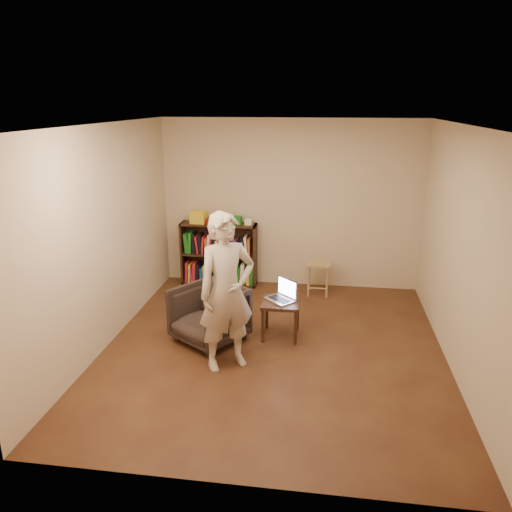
# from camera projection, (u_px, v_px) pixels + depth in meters

# --- Properties ---
(floor) EXTENTS (4.50, 4.50, 0.00)m
(floor) POSITION_uv_depth(u_px,v_px,m) (273.00, 348.00, 5.98)
(floor) COLOR #3F1D14
(floor) RESTS_ON ground
(ceiling) EXTENTS (4.50, 4.50, 0.00)m
(ceiling) POSITION_uv_depth(u_px,v_px,m) (276.00, 125.00, 5.20)
(ceiling) COLOR silver
(ceiling) RESTS_ON wall_back
(wall_back) EXTENTS (4.00, 0.00, 4.00)m
(wall_back) POSITION_uv_depth(u_px,v_px,m) (290.00, 204.00, 7.72)
(wall_back) COLOR beige
(wall_back) RESTS_ON floor
(wall_left) EXTENTS (0.00, 4.50, 4.50)m
(wall_left) POSITION_uv_depth(u_px,v_px,m) (105.00, 238.00, 5.86)
(wall_left) COLOR beige
(wall_left) RESTS_ON floor
(wall_right) EXTENTS (0.00, 4.50, 4.50)m
(wall_right) POSITION_uv_depth(u_px,v_px,m) (460.00, 252.00, 5.32)
(wall_right) COLOR beige
(wall_right) RESTS_ON floor
(bookshelf) EXTENTS (1.20, 0.30, 1.00)m
(bookshelf) POSITION_uv_depth(u_px,v_px,m) (219.00, 257.00, 7.98)
(bookshelf) COLOR black
(bookshelf) RESTS_ON floor
(box_yellow) EXTENTS (0.25, 0.19, 0.19)m
(box_yellow) POSITION_uv_depth(u_px,v_px,m) (198.00, 217.00, 7.79)
(box_yellow) COLOR yellow
(box_yellow) RESTS_ON bookshelf
(red_cloth) EXTENTS (0.31, 0.25, 0.09)m
(red_cloth) POSITION_uv_depth(u_px,v_px,m) (217.00, 221.00, 7.78)
(red_cloth) COLOR maroon
(red_cloth) RESTS_ON bookshelf
(box_green) EXTENTS (0.14, 0.14, 0.13)m
(box_green) POSITION_uv_depth(u_px,v_px,m) (237.00, 220.00, 7.73)
(box_green) COLOR #1F7720
(box_green) RESTS_ON bookshelf
(box_white) EXTENTS (0.11, 0.11, 0.08)m
(box_white) POSITION_uv_depth(u_px,v_px,m) (248.00, 222.00, 7.72)
(box_white) COLOR white
(box_white) RESTS_ON bookshelf
(stool) EXTENTS (0.35, 0.35, 0.51)m
(stool) POSITION_uv_depth(u_px,v_px,m) (318.00, 268.00, 7.55)
(stool) COLOR #A1844E
(stool) RESTS_ON floor
(armchair) EXTENTS (1.04, 1.05, 0.70)m
(armchair) POSITION_uv_depth(u_px,v_px,m) (209.00, 315.00, 6.07)
(armchair) COLOR black
(armchair) RESTS_ON floor
(side_table) EXTENTS (0.46, 0.46, 0.47)m
(side_table) POSITION_uv_depth(u_px,v_px,m) (281.00, 307.00, 6.18)
(side_table) COLOR black
(side_table) RESTS_ON floor
(laptop) EXTENTS (0.43, 0.43, 0.27)m
(laptop) POSITION_uv_depth(u_px,v_px,m) (283.00, 295.00, 6.20)
(laptop) COLOR #BABABF
(laptop) RESTS_ON side_table
(person) EXTENTS (0.76, 0.71, 1.75)m
(person) POSITION_uv_depth(u_px,v_px,m) (227.00, 292.00, 5.35)
(person) COLOR beige
(person) RESTS_ON floor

